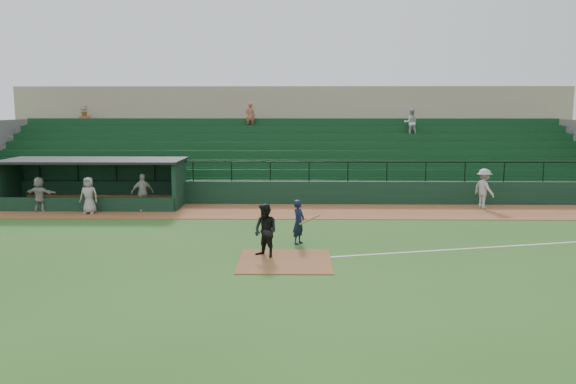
{
  "coord_description": "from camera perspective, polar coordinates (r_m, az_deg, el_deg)",
  "views": [
    {
      "loc": [
        0.4,
        -18.95,
        4.95
      ],
      "look_at": [
        0.0,
        5.0,
        1.4
      ],
      "focal_mm": 35.51,
      "sensor_mm": 36.0,
      "label": 1
    }
  ],
  "objects": [
    {
      "name": "warning_track",
      "position": [
        27.4,
        0.1,
        -1.95
      ],
      "size": [
        40.0,
        4.0,
        0.03
      ],
      "primitive_type": "cube",
      "color": "brown",
      "rests_on": "ground"
    },
    {
      "name": "dugout",
      "position": [
        30.48,
        -18.51,
        1.17
      ],
      "size": [
        8.9,
        3.2,
        2.42
      ],
      "color": "black",
      "rests_on": "ground"
    },
    {
      "name": "runner",
      "position": [
        29.63,
        19.04,
        0.33
      ],
      "size": [
        1.18,
        1.46,
        1.96
      ],
      "primitive_type": "imported",
      "rotation": [
        0.0,
        0.0,
        1.99
      ],
      "color": "#A19B97",
      "rests_on": "warning_track"
    },
    {
      "name": "home_plate_dirt",
      "position": [
        18.62,
        -0.31,
        -6.94
      ],
      "size": [
        3.0,
        3.0,
        0.03
      ],
      "primitive_type": "cube",
      "color": "brown",
      "rests_on": "ground"
    },
    {
      "name": "dugout_player_b",
      "position": [
        28.21,
        -19.32,
        -0.32
      ],
      "size": [
        0.87,
        0.59,
        1.73
      ],
      "primitive_type": "imported",
      "rotation": [
        0.0,
        0.0,
        -0.04
      ],
      "color": "gray",
      "rests_on": "warning_track"
    },
    {
      "name": "dugout_player_c",
      "position": [
        29.68,
        -23.62,
        -0.2
      ],
      "size": [
        1.61,
        0.78,
        1.67
      ],
      "primitive_type": "imported",
      "rotation": [
        0.0,
        0.0,
        2.95
      ],
      "color": "#9D9893",
      "rests_on": "warning_track"
    },
    {
      "name": "foul_line",
      "position": [
        22.1,
        21.13,
        -5.08
      ],
      "size": [
        17.49,
        4.44,
        0.01
      ],
      "primitive_type": "cube",
      "rotation": [
        0.0,
        0.0,
        0.24
      ],
      "color": "white",
      "rests_on": "ground"
    },
    {
      "name": "umpire",
      "position": [
        18.94,
        -2.25,
        -3.91
      ],
      "size": [
        1.11,
        1.09,
        1.81
      ],
      "primitive_type": "imported",
      "rotation": [
        0.0,
        0.0,
        -0.7
      ],
      "color": "black",
      "rests_on": "ground"
    },
    {
      "name": "ground",
      "position": [
        19.59,
        -0.24,
        -6.2
      ],
      "size": [
        90.0,
        90.0,
        0.0
      ],
      "primitive_type": "plane",
      "color": "#27501A",
      "rests_on": "ground"
    },
    {
      "name": "dugout_player_a",
      "position": [
        28.13,
        -14.38,
        -0.04
      ],
      "size": [
        1.14,
        0.92,
        1.81
      ],
      "primitive_type": "imported",
      "rotation": [
        0.0,
        0.0,
        0.53
      ],
      "color": "#A39F99",
      "rests_on": "warning_track"
    },
    {
      "name": "batter_at_plate",
      "position": [
        20.8,
        1.09,
        -3.03
      ],
      "size": [
        1.1,
        0.72,
        1.64
      ],
      "color": "black",
      "rests_on": "ground"
    },
    {
      "name": "stadium_structure",
      "position": [
        35.51,
        0.31,
        4.15
      ],
      "size": [
        38.0,
        13.08,
        6.4
      ],
      "color": "black",
      "rests_on": "ground"
    }
  ]
}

